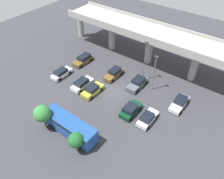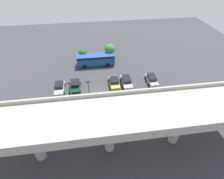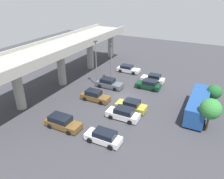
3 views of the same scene
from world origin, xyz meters
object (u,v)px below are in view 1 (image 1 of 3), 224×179
object	(u,v)px
lamp_post_near_aisle	(154,71)
tree_front_centre	(76,140)
parked_car_7	(83,59)
parked_car_8	(92,90)
parked_car_0	(61,73)
lamp_post_mid_lot	(145,59)
parked_car_2	(114,73)
parked_car_3	(138,83)
shuttle_bus	(70,126)
parked_car_1	(82,84)
tree_front_left	(42,114)
parked_car_4	(131,110)
parked_car_6	(180,103)
parked_car_5	(148,118)

from	to	relation	value
lamp_post_near_aisle	tree_front_centre	xyz separation A→B (m)	(-1.76, -18.04, -1.75)
parked_car_7	parked_car_8	size ratio (longest dim) A/B	1.08
parked_car_0	lamp_post_near_aisle	bearing A→B (deg)	-65.78
parked_car_7	lamp_post_mid_lot	size ratio (longest dim) A/B	0.59
parked_car_2	lamp_post_near_aisle	world-z (taller)	lamp_post_near_aisle
parked_car_3	shuttle_bus	xyz separation A→B (m)	(-2.25, -15.44, 0.89)
parked_car_0	parked_car_3	size ratio (longest dim) A/B	0.91
parked_car_0	lamp_post_near_aisle	xyz separation A→B (m)	(16.37, 7.36, 3.54)
parked_car_1	tree_front_left	size ratio (longest dim) A/B	1.01
parked_car_1	parked_car_7	distance (m)	8.24
parked_car_8	tree_front_centre	xyz separation A→B (m)	(6.35, -10.58, 1.81)
parked_car_0	parked_car_4	xyz separation A→B (m)	(16.55, -0.05, 0.01)
parked_car_2	parked_car_6	xyz separation A→B (m)	(13.86, 0.12, -0.05)
parked_car_0	lamp_post_mid_lot	world-z (taller)	lamp_post_mid_lot
shuttle_bus	parked_car_7	bearing A→B (deg)	126.85
parked_car_1	parked_car_7	xyz separation A→B (m)	(-5.43, 6.20, -0.01)
parked_car_2	parked_car_1	bearing A→B (deg)	-24.34
parked_car_7	parked_car_8	xyz separation A→B (m)	(8.08, -6.31, -0.04)
parked_car_0	parked_car_5	distance (m)	19.68
parked_car_1	shuttle_bus	bearing A→B (deg)	-146.51
tree_front_centre	parked_car_7	bearing A→B (deg)	130.51
parked_car_1	parked_car_3	size ratio (longest dim) A/B	0.95
lamp_post_near_aisle	lamp_post_mid_lot	xyz separation A→B (m)	(-2.87, 1.50, 0.54)
parked_car_0	tree_front_centre	size ratio (longest dim) A/B	1.20
parked_car_0	parked_car_2	bearing A→B (deg)	-53.46
parked_car_5	lamp_post_near_aisle	distance (m)	8.79
parked_car_8	parked_car_2	bearing A→B (deg)	-1.66
parked_car_0	parked_car_8	world-z (taller)	parked_car_8
parked_car_1	lamp_post_near_aisle	world-z (taller)	lamp_post_near_aisle
parked_car_2	tree_front_centre	distance (m)	18.11
shuttle_bus	lamp_post_near_aisle	xyz separation A→B (m)	(4.82, 16.32, 2.63)
shuttle_bus	tree_front_left	xyz separation A→B (m)	(-3.73, -1.63, 1.56)
parked_car_4	parked_car_8	xyz separation A→B (m)	(-8.29, -0.05, -0.03)
parked_car_7	parked_car_8	distance (m)	10.25
parked_car_2	tree_front_centre	size ratio (longest dim) A/B	1.30
parked_car_6	shuttle_bus	world-z (taller)	shuttle_bus
parked_car_3	shuttle_bus	bearing A→B (deg)	-8.30
parked_car_8	parked_car_5	bearing A→B (deg)	-89.23
parked_car_2	lamp_post_mid_lot	xyz separation A→B (m)	(5.05, 2.60, 4.06)
shuttle_bus	lamp_post_mid_lot	xyz separation A→B (m)	(1.95, 17.82, 3.17)
parked_car_8	parked_car_0	bearing A→B (deg)	89.32
parked_car_7	lamp_post_mid_lot	distance (m)	14.17
parked_car_4	parked_car_1	bearing A→B (deg)	89.70
tree_front_left	lamp_post_near_aisle	bearing A→B (deg)	64.53
parked_car_6	lamp_post_near_aisle	bearing A→B (deg)	-99.48
parked_car_1	parked_car_7	size ratio (longest dim) A/B	0.94
tree_front_left	parked_car_3	bearing A→B (deg)	70.68
lamp_post_near_aisle	parked_car_1	bearing A→B (deg)	-145.63
tree_front_left	parked_car_5	bearing A→B (deg)	41.90
parked_car_3	lamp_post_mid_lot	xyz separation A→B (m)	(-0.31, 2.38, 4.06)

